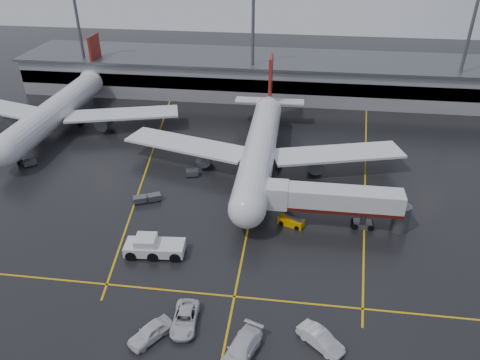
# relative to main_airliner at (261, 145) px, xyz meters

# --- Properties ---
(ground) EXTENTS (220.00, 220.00, 0.00)m
(ground) POSITION_rel_main_airliner_xyz_m (0.00, -9.70, -4.21)
(ground) COLOR black
(ground) RESTS_ON ground
(apron_line_centre) EXTENTS (0.25, 90.00, 0.02)m
(apron_line_centre) POSITION_rel_main_airliner_xyz_m (0.00, -9.70, -4.20)
(apron_line_centre) COLOR gold
(apron_line_centre) RESTS_ON ground
(apron_line_stop) EXTENTS (60.00, 0.25, 0.02)m
(apron_line_stop) POSITION_rel_main_airliner_xyz_m (0.00, -31.70, -4.20)
(apron_line_stop) COLOR gold
(apron_line_stop) RESTS_ON ground
(apron_line_left) EXTENTS (9.99, 69.35, 0.02)m
(apron_line_left) POSITION_rel_main_airliner_xyz_m (-20.00, 0.30, -4.20)
(apron_line_left) COLOR gold
(apron_line_left) RESTS_ON ground
(apron_line_right) EXTENTS (7.57, 69.64, 0.02)m
(apron_line_right) POSITION_rel_main_airliner_xyz_m (18.00, 0.30, -4.20)
(apron_line_right) COLOR gold
(apron_line_right) RESTS_ON ground
(terminal) EXTENTS (122.00, 19.00, 8.60)m
(terminal) POSITION_rel_main_airliner_xyz_m (0.00, 38.23, 0.11)
(terminal) COLOR gray
(terminal) RESTS_ON ground
(light_mast_left) EXTENTS (3.00, 1.20, 25.45)m
(light_mast_left) POSITION_rel_main_airliner_xyz_m (-45.00, 32.30, 10.27)
(light_mast_left) COLOR #595B60
(light_mast_left) RESTS_ON ground
(light_mast_mid) EXTENTS (3.00, 1.20, 25.45)m
(light_mast_mid) POSITION_rel_main_airliner_xyz_m (-5.00, 32.30, 10.27)
(light_mast_mid) COLOR #595B60
(light_mast_mid) RESTS_ON ground
(light_mast_right) EXTENTS (3.00, 1.20, 25.45)m
(light_mast_right) POSITION_rel_main_airliner_xyz_m (40.00, 32.30, 10.27)
(light_mast_right) COLOR #595B60
(light_mast_right) RESTS_ON ground
(main_airliner) EXTENTS (48.80, 45.60, 14.10)m
(main_airliner) POSITION_rel_main_airliner_xyz_m (0.00, 0.00, 0.00)
(main_airliner) COLOR silver
(main_airliner) RESTS_ON ground
(second_airliner) EXTENTS (48.80, 45.60, 14.10)m
(second_airliner) POSITION_rel_main_airliner_xyz_m (-42.00, 12.00, 0.00)
(second_airliner) COLOR silver
(second_airliner) RESTS_ON ground
(jet_bridge) EXTENTS (19.90, 3.40, 6.05)m
(jet_bridge) POSITION_rel_main_airliner_xyz_m (11.87, -15.70, -0.28)
(jet_bridge) COLOR silver
(jet_bridge) RESTS_ON ground
(pushback_tractor) EXTENTS (7.89, 3.85, 2.74)m
(pushback_tractor) POSITION_rel_main_airliner_xyz_m (-11.56, -25.35, -3.12)
(pushback_tractor) COLOR silver
(pushback_tractor) RESTS_ON ground
(belt_loader) EXTENTS (3.88, 2.69, 2.27)m
(belt_loader) POSITION_rel_main_airliner_xyz_m (5.98, -16.51, -3.65)
(belt_loader) COLOR #E59501
(belt_loader) RESTS_ON ground
(service_van_a) EXTENTS (2.94, 5.79, 1.57)m
(service_van_a) POSITION_rel_main_airliner_xyz_m (-4.70, -36.50, -3.43)
(service_van_a) COLOR silver
(service_van_a) RESTS_ON ground
(service_van_b) EXTENTS (4.46, 6.76, 1.82)m
(service_van_b) POSITION_rel_main_airliner_xyz_m (1.87, -39.73, -3.30)
(service_van_b) COLOR silver
(service_van_b) RESTS_ON ground
(service_van_c) EXTENTS (5.16, 4.75, 1.72)m
(service_van_c) POSITION_rel_main_airliner_xyz_m (9.75, -37.40, -3.35)
(service_van_c) COLOR silver
(service_van_c) RESTS_ON ground
(service_van_d) EXTENTS (4.51, 5.28, 1.71)m
(service_van_d) POSITION_rel_main_airliner_xyz_m (-7.86, -38.83, -3.35)
(service_van_d) COLOR silver
(service_van_d) RESTS_ON ground
(baggage_cart_a) EXTENTS (2.37, 2.08, 1.12)m
(baggage_cart_a) POSITION_rel_main_airliner_xyz_m (-15.20, -12.91, -3.58)
(baggage_cart_a) COLOR #595B60
(baggage_cart_a) RESTS_ON ground
(baggage_cart_b) EXTENTS (2.36, 2.01, 1.12)m
(baggage_cart_b) POSITION_rel_main_airliner_xyz_m (-17.14, -13.79, -3.58)
(baggage_cart_b) COLOR #595B60
(baggage_cart_b) RESTS_ON ground
(baggage_cart_c) EXTENTS (2.26, 1.76, 1.12)m
(baggage_cart_c) POSITION_rel_main_airliner_xyz_m (-11.06, -4.63, -3.58)
(baggage_cart_c) COLOR #595B60
(baggage_cart_c) RESTS_ON ground
(baggage_cart_d) EXTENTS (2.28, 1.80, 1.12)m
(baggage_cart_d) POSITION_rel_main_airliner_xyz_m (-46.66, -1.07, -3.58)
(baggage_cart_d) COLOR #595B60
(baggage_cart_d) RESTS_ON ground
(baggage_cart_e) EXTENTS (2.34, 2.32, 1.12)m
(baggage_cart_e) POSITION_rel_main_airliner_xyz_m (-40.04, -4.80, -3.58)
(baggage_cart_e) COLOR #595B60
(baggage_cart_e) RESTS_ON ground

